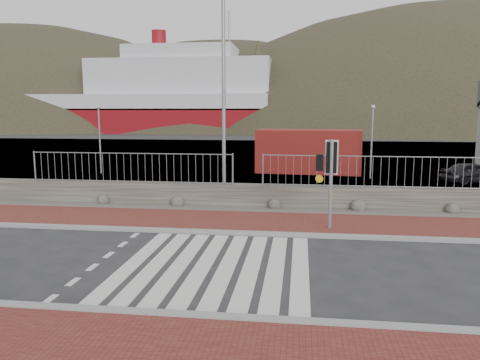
# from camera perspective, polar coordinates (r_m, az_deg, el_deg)

# --- Properties ---
(ground) EXTENTS (220.00, 220.00, 0.00)m
(ground) POSITION_cam_1_polar(r_m,az_deg,el_deg) (11.88, -3.02, -10.42)
(ground) COLOR #28282B
(ground) RESTS_ON ground
(sidewalk_far) EXTENTS (40.00, 3.00, 0.08)m
(sidewalk_far) POSITION_cam_1_polar(r_m,az_deg,el_deg) (16.14, -0.13, -5.12)
(sidewalk_far) COLOR brown
(sidewalk_far) RESTS_ON ground
(kerb_near) EXTENTS (40.00, 0.25, 0.12)m
(kerb_near) POSITION_cam_1_polar(r_m,az_deg,el_deg) (9.14, -6.56, -16.17)
(kerb_near) COLOR gray
(kerb_near) RESTS_ON ground
(kerb_far) EXTENTS (40.00, 0.25, 0.12)m
(kerb_far) POSITION_cam_1_polar(r_m,az_deg,el_deg) (14.70, -0.90, -6.46)
(kerb_far) COLOR gray
(kerb_far) RESTS_ON ground
(zebra_crossing) EXTENTS (4.62, 5.60, 0.01)m
(zebra_crossing) POSITION_cam_1_polar(r_m,az_deg,el_deg) (11.88, -3.02, -10.39)
(zebra_crossing) COLOR silver
(zebra_crossing) RESTS_ON ground
(gravel_strip) EXTENTS (40.00, 1.50, 0.06)m
(gravel_strip) POSITION_cam_1_polar(r_m,az_deg,el_deg) (18.08, 0.71, -3.66)
(gravel_strip) COLOR #59544C
(gravel_strip) RESTS_ON ground
(stone_wall) EXTENTS (40.00, 0.60, 0.90)m
(stone_wall) POSITION_cam_1_polar(r_m,az_deg,el_deg) (18.77, 1.00, -1.89)
(stone_wall) COLOR #433F37
(stone_wall) RESTS_ON ground
(railing) EXTENTS (18.07, 0.07, 1.22)m
(railing) POSITION_cam_1_polar(r_m,az_deg,el_deg) (18.42, 0.95, 2.22)
(railing) COLOR gray
(railing) RESTS_ON stone_wall
(quay) EXTENTS (120.00, 40.00, 0.50)m
(quay) POSITION_cam_1_polar(r_m,az_deg,el_deg) (39.19, 4.37, 2.92)
(quay) COLOR #4C4C4F
(quay) RESTS_ON ground
(water) EXTENTS (220.00, 50.00, 0.05)m
(water) POSITION_cam_1_polar(r_m,az_deg,el_deg) (74.07, 5.84, 5.57)
(water) COLOR #3F4C54
(water) RESTS_ON ground
(ferry) EXTENTS (50.00, 16.00, 20.00)m
(ferry) POSITION_cam_1_polar(r_m,az_deg,el_deg) (83.35, -11.43, 9.47)
(ferry) COLOR maroon
(ferry) RESTS_ON ground
(hills_backdrop) EXTENTS (254.00, 90.00, 100.00)m
(hills_backdrop) POSITION_cam_1_polar(r_m,az_deg,el_deg) (102.65, 9.84, -6.73)
(hills_backdrop) COLOR #272D1B
(hills_backdrop) RESTS_ON ground
(traffic_signal_far) EXTENTS (0.70, 0.28, 2.93)m
(traffic_signal_far) POSITION_cam_1_polar(r_m,az_deg,el_deg) (15.07, 10.92, 1.85)
(traffic_signal_far) COLOR gray
(traffic_signal_far) RESTS_ON ground
(streetlight) EXTENTS (1.84, 0.66, 8.83)m
(streetlight) POSITION_cam_1_polar(r_m,az_deg,el_deg) (19.37, -1.60, 11.85)
(streetlight) COLOR gray
(streetlight) RESTS_ON ground
(shipping_container) EXTENTS (6.52, 3.19, 2.63)m
(shipping_container) POSITION_cam_1_polar(r_m,az_deg,el_deg) (29.30, 8.38, 3.51)
(shipping_container) COLOR maroon
(shipping_container) RESTS_ON ground
(car_a) EXTENTS (3.52, 2.32, 1.11)m
(car_a) POSITION_cam_1_polar(r_m,az_deg,el_deg) (27.71, 26.45, 0.84)
(car_a) COLOR black
(car_a) RESTS_ON ground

